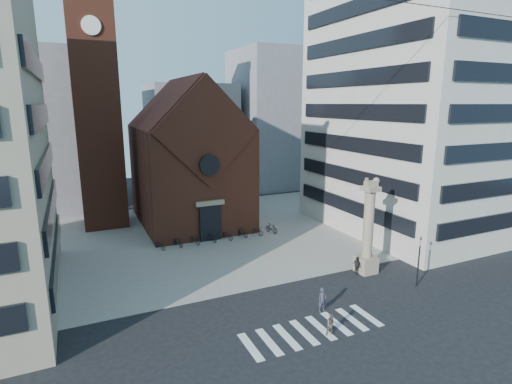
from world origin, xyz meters
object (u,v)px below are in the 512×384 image
Objects in this scene: lion_column at (368,236)px; pedestrian_1 at (332,325)px; pedestrian_0 at (322,300)px; scooter_0 at (160,245)px; pedestrian_2 at (357,265)px; traffic_light at (419,260)px.

pedestrian_1 is (-8.68, -7.04, -2.68)m from lion_column.
pedestrian_0 is at bearing 83.57° from pedestrian_1.
lion_column is at bearing -63.04° from scooter_0.
pedestrian_2 is at bearing 180.00° from lion_column.
pedestrian_2 is (-1.01, 0.00, -2.64)m from lion_column.
pedestrian_1 is 0.82× the size of scooter_0.
lion_column is at bearing 55.45° from pedestrian_1.
pedestrian_1 reaches higher than scooter_0.
pedestrian_1 is 21.62m from scooter_0.
pedestrian_2 is (-3.00, 4.00, -1.47)m from traffic_light.
lion_column is 8.92m from pedestrian_0.
lion_column is 5.32× the size of pedestrian_2.
traffic_light is at bearing 2.69° from pedestrian_0.
traffic_light reaches higher than pedestrian_1.
lion_column is 11.49m from pedestrian_1.
pedestrian_0 is (-9.46, -0.17, -1.37)m from traffic_light.
scooter_0 is (-7.01, 20.46, -0.23)m from pedestrian_1.
pedestrian_1 is 10.41m from pedestrian_2.
lion_column is 2.02× the size of traffic_light.
pedestrian_0 is at bearing -178.97° from traffic_light.
pedestrian_1 is at bearing -111.18° from pedestrian_0.
lion_column reaches higher than pedestrian_2.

